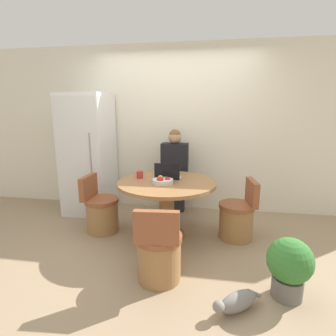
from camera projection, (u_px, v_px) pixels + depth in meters
The scene contains 13 objects.
ground_plane at pixel (162, 247), 3.12m from camera, with size 12.00×12.00×0.00m, color #9E8466.
wall_back at pixel (178, 129), 4.20m from camera, with size 7.00×0.06×2.60m.
refrigerator at pixel (88, 154), 4.10m from camera, with size 0.68×0.72×1.85m.
dining_table at pixel (167, 196), 3.28m from camera, with size 1.22×1.22×0.73m.
chair_near_camera at pixel (159, 254), 2.47m from camera, with size 0.44×0.45×0.76m.
chair_right_side at pixel (237, 218), 3.30m from camera, with size 0.45×0.44×0.76m.
chair_left_side at pixel (101, 212), 3.50m from camera, with size 0.44×0.44×0.76m.
person_seated at pixel (175, 168), 4.05m from camera, with size 0.40×0.37×1.32m.
laptop at pixel (168, 176), 3.33m from camera, with size 0.32×0.24×0.22m.
fruit_bowl at pixel (163, 181), 3.14m from camera, with size 0.25×0.25×0.10m.
coffee_cup at pixel (140, 175), 3.40m from camera, with size 0.09×0.09×0.09m.
cat at pixel (237, 302), 2.11m from camera, with size 0.41×0.33×0.17m.
potted_plant at pixel (289, 265), 2.23m from camera, with size 0.38×0.38×0.54m.
Camera 1 is at (0.52, -2.80, 1.58)m, focal length 28.00 mm.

